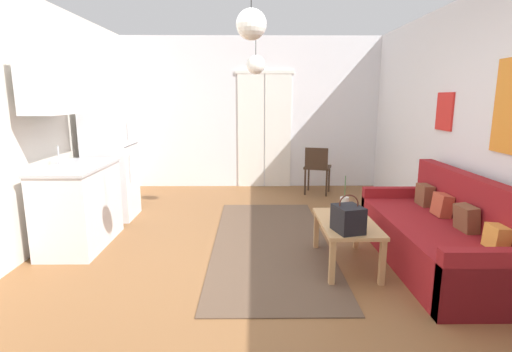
{
  "coord_description": "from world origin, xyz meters",
  "views": [
    {
      "loc": [
        0.02,
        -3.39,
        1.62
      ],
      "look_at": [
        0.06,
        1.12,
        0.72
      ],
      "focal_mm": 27.41,
      "sensor_mm": 36.0,
      "label": 1
    }
  ],
  "objects_px": {
    "refrigerator": "(110,157)",
    "accent_chair": "(317,166)",
    "bamboo_vase": "(344,206)",
    "pendant_lamp_near": "(251,24)",
    "pendant_lamp_far": "(256,65)",
    "coffee_table": "(347,227)",
    "couch": "(441,237)",
    "handbag": "(348,219)"
  },
  "relations": [
    {
      "from": "coffee_table",
      "to": "bamboo_vase",
      "type": "bearing_deg",
      "value": 85.88
    },
    {
      "from": "couch",
      "to": "refrigerator",
      "type": "relative_size",
      "value": 1.24
    },
    {
      "from": "couch",
      "to": "bamboo_vase",
      "type": "height_order",
      "value": "couch"
    },
    {
      "from": "coffee_table",
      "to": "pendant_lamp_far",
      "type": "xyz_separation_m",
      "value": [
        -0.87,
        1.48,
        1.64
      ]
    },
    {
      "from": "coffee_table",
      "to": "handbag",
      "type": "bearing_deg",
      "value": -102.31
    },
    {
      "from": "couch",
      "to": "pendant_lamp_far",
      "type": "bearing_deg",
      "value": 140.4
    },
    {
      "from": "couch",
      "to": "bamboo_vase",
      "type": "distance_m",
      "value": 0.97
    },
    {
      "from": "refrigerator",
      "to": "accent_chair",
      "type": "xyz_separation_m",
      "value": [
        3.0,
        1.28,
        -0.35
      ]
    },
    {
      "from": "handbag",
      "to": "coffee_table",
      "type": "bearing_deg",
      "value": 77.69
    },
    {
      "from": "couch",
      "to": "refrigerator",
      "type": "bearing_deg",
      "value": 156.89
    },
    {
      "from": "bamboo_vase",
      "to": "pendant_lamp_near",
      "type": "height_order",
      "value": "pendant_lamp_near"
    },
    {
      "from": "pendant_lamp_near",
      "to": "pendant_lamp_far",
      "type": "distance_m",
      "value": 1.99
    },
    {
      "from": "couch",
      "to": "accent_chair",
      "type": "distance_m",
      "value": 2.98
    },
    {
      "from": "refrigerator",
      "to": "bamboo_vase",
      "type": "bearing_deg",
      "value": -26.39
    },
    {
      "from": "handbag",
      "to": "refrigerator",
      "type": "relative_size",
      "value": 0.2
    },
    {
      "from": "accent_chair",
      "to": "pendant_lamp_near",
      "type": "distance_m",
      "value": 3.93
    },
    {
      "from": "couch",
      "to": "handbag",
      "type": "distance_m",
      "value": 1.07
    },
    {
      "from": "couch",
      "to": "pendant_lamp_near",
      "type": "distance_m",
      "value": 2.68
    },
    {
      "from": "refrigerator",
      "to": "pendant_lamp_far",
      "type": "bearing_deg",
      "value": -3.33
    },
    {
      "from": "coffee_table",
      "to": "accent_chair",
      "type": "distance_m",
      "value": 2.88
    },
    {
      "from": "pendant_lamp_near",
      "to": "bamboo_vase",
      "type": "bearing_deg",
      "value": 36.44
    },
    {
      "from": "bamboo_vase",
      "to": "pendant_lamp_far",
      "type": "xyz_separation_m",
      "value": [
        -0.88,
        1.29,
        1.48
      ]
    },
    {
      "from": "refrigerator",
      "to": "couch",
      "type": "bearing_deg",
      "value": -23.11
    },
    {
      "from": "couch",
      "to": "refrigerator",
      "type": "height_order",
      "value": "refrigerator"
    },
    {
      "from": "pendant_lamp_far",
      "to": "refrigerator",
      "type": "bearing_deg",
      "value": 176.67
    },
    {
      "from": "handbag",
      "to": "accent_chair",
      "type": "xyz_separation_m",
      "value": [
        0.25,
        3.17,
        -0.09
      ]
    },
    {
      "from": "handbag",
      "to": "pendant_lamp_near",
      "type": "xyz_separation_m",
      "value": [
        -0.86,
        -0.21,
        1.6
      ]
    },
    {
      "from": "bamboo_vase",
      "to": "refrigerator",
      "type": "xyz_separation_m",
      "value": [
        -2.84,
        1.41,
        0.29
      ]
    },
    {
      "from": "couch",
      "to": "handbag",
      "type": "height_order",
      "value": "couch"
    },
    {
      "from": "coffee_table",
      "to": "bamboo_vase",
      "type": "relative_size",
      "value": 2.27
    },
    {
      "from": "coffee_table",
      "to": "refrigerator",
      "type": "relative_size",
      "value": 0.56
    },
    {
      "from": "accent_chair",
      "to": "couch",
      "type": "bearing_deg",
      "value": 122.36
    },
    {
      "from": "couch",
      "to": "handbag",
      "type": "xyz_separation_m",
      "value": [
        -0.99,
        -0.29,
        0.28
      ]
    },
    {
      "from": "handbag",
      "to": "bamboo_vase",
      "type": "bearing_deg",
      "value": 80.79
    },
    {
      "from": "coffee_table",
      "to": "pendant_lamp_near",
      "type": "relative_size",
      "value": 1.47
    },
    {
      "from": "handbag",
      "to": "accent_chair",
      "type": "bearing_deg",
      "value": 85.55
    },
    {
      "from": "couch",
      "to": "coffee_table",
      "type": "bearing_deg",
      "value": 179.51
    },
    {
      "from": "coffee_table",
      "to": "pendant_lamp_near",
      "type": "height_order",
      "value": "pendant_lamp_near"
    },
    {
      "from": "couch",
      "to": "pendant_lamp_near",
      "type": "xyz_separation_m",
      "value": [
        -1.85,
        -0.5,
        1.88
      ]
    },
    {
      "from": "bamboo_vase",
      "to": "pendant_lamp_far",
      "type": "relative_size",
      "value": 0.53
    },
    {
      "from": "couch",
      "to": "accent_chair",
      "type": "height_order",
      "value": "couch"
    },
    {
      "from": "couch",
      "to": "pendant_lamp_far",
      "type": "xyz_separation_m",
      "value": [
        -1.8,
        1.49,
        1.74
      ]
    }
  ]
}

